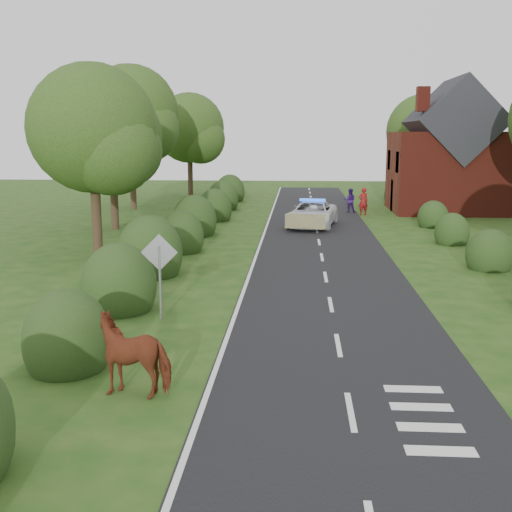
# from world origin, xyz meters

# --- Properties ---
(ground) EXTENTS (120.00, 120.00, 0.00)m
(ground) POSITION_xyz_m (0.00, 0.00, 0.00)
(ground) COLOR #1D4612
(road) EXTENTS (6.00, 70.00, 0.02)m
(road) POSITION_xyz_m (0.00, 15.00, 0.01)
(road) COLOR black
(road) RESTS_ON ground
(road_markings) EXTENTS (4.96, 70.00, 0.01)m
(road_markings) POSITION_xyz_m (-1.60, 12.93, 0.03)
(road_markings) COLOR white
(road_markings) RESTS_ON road
(hedgerow_left) EXTENTS (2.75, 50.41, 3.00)m
(hedgerow_left) POSITION_xyz_m (-6.51, 11.69, 0.75)
(hedgerow_left) COLOR #243917
(hedgerow_left) RESTS_ON ground
(hedgerow_right) EXTENTS (2.10, 45.78, 2.10)m
(hedgerow_right) POSITION_xyz_m (6.60, 11.21, 0.55)
(hedgerow_right) COLOR #243917
(hedgerow_right) RESTS_ON ground
(tree_left_a) EXTENTS (5.74, 5.60, 8.38)m
(tree_left_a) POSITION_xyz_m (-9.75, 11.86, 5.34)
(tree_left_a) COLOR #332316
(tree_left_a) RESTS_ON ground
(tree_left_b) EXTENTS (5.74, 5.60, 8.07)m
(tree_left_b) POSITION_xyz_m (-11.25, 19.86, 5.04)
(tree_left_b) COLOR #332316
(tree_left_b) RESTS_ON ground
(tree_left_c) EXTENTS (6.97, 6.80, 10.22)m
(tree_left_c) POSITION_xyz_m (-12.70, 29.83, 6.53)
(tree_left_c) COLOR #332316
(tree_left_c) RESTS_ON ground
(tree_left_d) EXTENTS (6.15, 6.00, 8.89)m
(tree_left_d) POSITION_xyz_m (-10.23, 39.85, 5.64)
(tree_left_d) COLOR #332316
(tree_left_d) RESTS_ON ground
(tree_right_c) EXTENTS (6.15, 6.00, 8.58)m
(tree_right_c) POSITION_xyz_m (9.27, 37.85, 5.34)
(tree_right_c) COLOR #332316
(tree_right_c) RESTS_ON ground
(road_sign) EXTENTS (1.06, 0.08, 2.53)m
(road_sign) POSITION_xyz_m (-5.00, 2.00, 1.65)
(road_sign) COLOR gray
(road_sign) RESTS_ON ground
(house) EXTENTS (8.00, 7.40, 9.17)m
(house) POSITION_xyz_m (9.49, 30.00, 3.79)
(house) COLOR maroon
(house) RESTS_ON ground
(cow) EXTENTS (2.04, 1.18, 1.40)m
(cow) POSITION_xyz_m (-4.41, -3.19, 0.70)
(cow) COLOR maroon
(cow) RESTS_ON ground
(police_van) EXTENTS (3.31, 5.73, 1.64)m
(police_van) POSITION_xyz_m (-0.24, 21.62, 0.75)
(police_van) COLOR silver
(police_van) RESTS_ON ground
(pedestrian_red) EXTENTS (0.77, 0.62, 1.84)m
(pedestrian_red) POSITION_xyz_m (3.27, 27.40, 0.92)
(pedestrian_red) COLOR maroon
(pedestrian_red) RESTS_ON ground
(pedestrian_purple) EXTENTS (0.84, 0.67, 1.66)m
(pedestrian_purple) POSITION_xyz_m (2.50, 28.88, 0.83)
(pedestrian_purple) COLOR #321563
(pedestrian_purple) RESTS_ON ground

